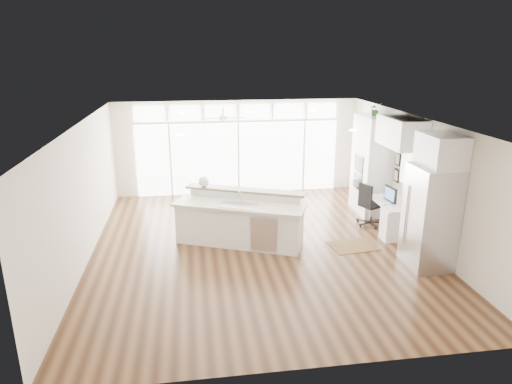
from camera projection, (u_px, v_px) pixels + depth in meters
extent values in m
cube|color=#3B2212|center=(259.00, 247.00, 9.85)|extent=(7.00, 8.00, 0.02)
cube|color=white|center=(259.00, 121.00, 9.04)|extent=(7.00, 8.00, 0.02)
cube|color=silver|center=(238.00, 147.00, 13.22)|extent=(7.00, 0.04, 2.70)
cube|color=silver|center=(307.00, 278.00, 5.66)|extent=(7.00, 0.04, 2.70)
cube|color=silver|center=(83.00, 194.00, 8.95)|extent=(0.04, 8.00, 2.70)
cube|color=silver|center=(418.00, 180.00, 9.92)|extent=(0.04, 8.00, 2.70)
cube|color=white|center=(238.00, 158.00, 13.25)|extent=(5.80, 0.06, 2.08)
cube|color=white|center=(238.00, 112.00, 12.85)|extent=(5.90, 0.06, 0.40)
cube|color=silver|center=(410.00, 168.00, 10.14)|extent=(0.04, 0.85, 0.85)
cube|color=silver|center=(223.00, 114.00, 11.68)|extent=(1.16, 1.16, 0.32)
cube|color=white|center=(257.00, 121.00, 9.23)|extent=(3.40, 3.00, 0.02)
cube|color=white|center=(371.00, 165.00, 11.61)|extent=(0.64, 1.20, 2.50)
cube|color=white|center=(392.00, 218.00, 10.45)|extent=(0.72, 1.30, 0.76)
cube|color=white|center=(401.00, 132.00, 9.86)|extent=(0.64, 1.30, 0.64)
cube|color=silver|center=(430.00, 217.00, 8.70)|extent=(0.76, 0.90, 2.00)
cube|color=white|center=(442.00, 151.00, 8.32)|extent=(0.64, 0.90, 0.60)
cube|color=black|center=(397.00, 167.00, 10.77)|extent=(0.06, 0.22, 0.80)
cube|color=white|center=(239.00, 220.00, 9.82)|extent=(3.00, 2.09, 1.12)
cube|color=#3B2612|center=(353.00, 246.00, 9.85)|extent=(1.06, 0.83, 0.01)
cube|color=black|center=(371.00, 205.00, 10.88)|extent=(0.71, 0.69, 1.05)
sphere|color=white|center=(204.00, 181.00, 10.22)|extent=(0.32, 0.32, 0.24)
cube|color=black|center=(390.00, 194.00, 10.27)|extent=(0.14, 0.46, 0.38)
cube|color=white|center=(383.00, 202.00, 10.30)|extent=(0.14, 0.35, 0.02)
imported|color=#255424|center=(375.00, 111.00, 11.20)|extent=(0.30, 0.34, 0.25)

